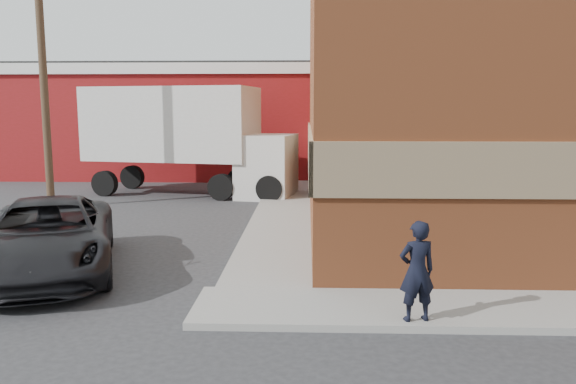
% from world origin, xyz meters
% --- Properties ---
extents(ground, '(90.00, 90.00, 0.00)m').
position_xyz_m(ground, '(0.00, 0.00, 0.00)').
color(ground, '#28282B').
rests_on(ground, ground).
extents(brick_building, '(14.25, 18.25, 9.36)m').
position_xyz_m(brick_building, '(8.50, 9.00, 4.68)').
color(brick_building, '#9B4C28').
rests_on(brick_building, ground).
extents(sidewalk_west, '(1.80, 18.00, 0.12)m').
position_xyz_m(sidewalk_west, '(0.60, 9.00, 0.06)').
color(sidewalk_west, gray).
rests_on(sidewalk_west, ground).
extents(warehouse, '(16.30, 8.30, 5.60)m').
position_xyz_m(warehouse, '(-6.00, 20.00, 2.81)').
color(warehouse, maroon).
rests_on(warehouse, ground).
extents(utility_pole, '(2.00, 0.26, 9.00)m').
position_xyz_m(utility_pole, '(-7.50, 9.00, 4.75)').
color(utility_pole, '#4A3525').
rests_on(utility_pole, ground).
extents(man, '(0.64, 0.50, 1.57)m').
position_xyz_m(man, '(3.08, -1.55, 0.91)').
color(man, black).
rests_on(man, sidewalk_south).
extents(suv_a, '(4.18, 6.01, 1.52)m').
position_xyz_m(suv_a, '(-3.95, 1.18, 0.76)').
color(suv_a, black).
rests_on(suv_a, ground).
extents(box_truck, '(8.94, 4.14, 4.25)m').
position_xyz_m(box_truck, '(-3.19, 12.20, 2.45)').
color(box_truck, silver).
rests_on(box_truck, ground).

